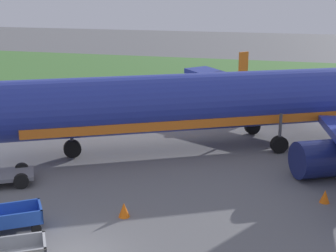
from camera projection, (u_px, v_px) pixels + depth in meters
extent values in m
cube|color=#477A38|center=(238.00, 75.00, 60.29)|extent=(220.00, 28.00, 0.06)
cylinder|color=#28389E|center=(232.00, 100.00, 32.10)|extent=(27.94, 17.98, 3.70)
cube|color=orange|center=(231.00, 115.00, 32.38)|extent=(25.24, 16.34, 0.56)
cylinder|color=navy|center=(323.00, 159.00, 26.92)|extent=(3.82, 3.40, 2.10)
cube|color=#28389E|center=(243.00, 84.00, 41.03)|extent=(11.79, 10.13, 1.35)
cube|color=orange|center=(243.00, 62.00, 47.45)|extent=(0.84, 0.99, 1.90)
cylinder|color=navy|center=(235.00, 105.00, 39.65)|extent=(3.82, 3.40, 2.10)
cylinder|color=#4C4C51|center=(72.00, 133.00, 30.19)|extent=(0.20, 0.20, 2.04)
cylinder|color=black|center=(72.00, 149.00, 30.47)|extent=(1.18, 0.93, 1.10)
cylinder|color=#4C4C51|center=(280.00, 129.00, 31.02)|extent=(0.20, 0.20, 2.04)
cylinder|color=black|center=(279.00, 145.00, 31.29)|extent=(1.18, 0.93, 1.10)
cylinder|color=#4C4C51|center=(253.00, 113.00, 35.14)|extent=(0.20, 0.20, 2.04)
cylinder|color=black|center=(252.00, 127.00, 35.42)|extent=(1.18, 0.93, 1.10)
cube|color=gray|center=(12.00, 242.00, 18.63)|extent=(2.16, 1.43, 0.55)
cube|color=gray|center=(45.00, 246.00, 18.35)|extent=(0.84, 1.23, 0.55)
cube|color=#234CB2|center=(13.00, 221.00, 21.06)|extent=(2.85, 2.60, 0.08)
cube|color=#234CB2|center=(13.00, 221.00, 20.39)|extent=(2.09, 1.54, 0.55)
cube|color=#234CB2|center=(11.00, 208.00, 21.57)|extent=(2.09, 1.54, 0.55)
cube|color=#234CB2|center=(40.00, 210.00, 21.37)|extent=(0.90, 1.19, 0.55)
cylinder|color=black|center=(36.00, 228.00, 20.93)|extent=(0.45, 0.39, 0.44)
cylinder|color=black|center=(34.00, 217.00, 21.94)|extent=(0.45, 0.39, 0.44)
cube|color=slate|center=(4.00, 175.00, 26.20)|extent=(3.64, 3.23, 0.20)
cylinder|color=black|center=(21.00, 181.00, 25.65)|extent=(0.84, 0.67, 0.80)
cylinder|color=black|center=(22.00, 170.00, 27.24)|extent=(0.84, 0.67, 0.80)
cone|color=orange|center=(325.00, 196.00, 23.94)|extent=(0.50, 0.50, 0.65)
cone|color=orange|center=(124.00, 210.00, 22.42)|extent=(0.53, 0.53, 0.69)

